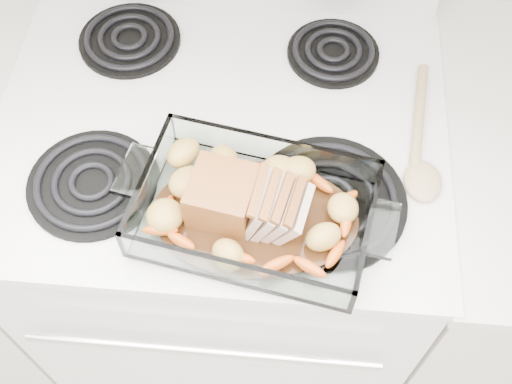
{
  "coord_description": "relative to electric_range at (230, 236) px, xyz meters",
  "views": [
    {
      "loc": [
        0.12,
        0.97,
        1.81
      ],
      "look_at": [
        0.08,
        1.47,
        0.99
      ],
      "focal_mm": 45.0,
      "sensor_mm": 36.0,
      "label": 1
    }
  ],
  "objects": [
    {
      "name": "baking_dish",
      "position": [
        0.08,
        -0.21,
        0.48
      ],
      "size": [
        0.35,
        0.23,
        0.07
      ],
      "rotation": [
        0.0,
        0.0,
        -0.18
      ],
      "color": "silver",
      "rests_on": "electric_range"
    },
    {
      "name": "wooden_spoon",
      "position": [
        0.34,
        -0.06,
        0.46
      ],
      "size": [
        0.06,
        0.29,
        0.02
      ],
      "rotation": [
        0.0,
        0.0,
        -0.12
      ],
      "color": "tan",
      "rests_on": "electric_range"
    },
    {
      "name": "roast_vegetables",
      "position": [
        0.07,
        -0.17,
        0.49
      ],
      "size": [
        0.34,
        0.19,
        0.04
      ],
      "rotation": [
        0.0,
        0.0,
        -0.4
      ],
      "color": "#D35A22",
      "rests_on": "baking_dish"
    },
    {
      "name": "electric_range",
      "position": [
        0.0,
        0.0,
        0.0
      ],
      "size": [
        0.78,
        0.7,
        1.12
      ],
      "color": "white",
      "rests_on": "ground"
    },
    {
      "name": "pork_roast",
      "position": [
        0.05,
        -0.21,
        0.51
      ],
      "size": [
        0.18,
        0.1,
        0.08
      ],
      "rotation": [
        0.0,
        0.0,
        -0.19
      ],
      "color": "brown",
      "rests_on": "baking_dish"
    }
  ]
}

